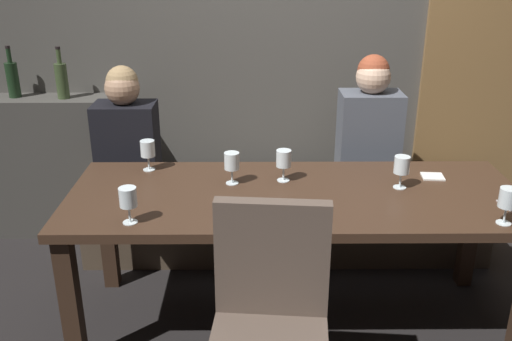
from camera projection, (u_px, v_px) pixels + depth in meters
ground at (292, 319)px, 2.99m from camera, size 9.00×9.00×0.00m
back_wall_tiled at (285, 5)px, 3.57m from camera, size 6.00×0.12×3.00m
arched_door at (497, 28)px, 3.56m from camera, size 0.90×0.05×2.55m
back_counter at (53, 166)px, 3.77m from camera, size 1.10×0.28×0.95m
dining_table at (295, 209)px, 2.75m from camera, size 2.20×0.84×0.74m
banquette_bench at (285, 221)px, 3.56m from camera, size 2.50×0.44×0.45m
chair_near_side at (270, 315)px, 2.11m from camera, size 0.48×0.48×0.98m
diner_redhead at (126, 135)px, 3.31m from camera, size 0.36×0.24×0.77m
diner_bearded at (369, 128)px, 3.34m from camera, size 0.36×0.24×0.83m
wine_bottle_dark_red at (13, 78)px, 3.55m from camera, size 0.08×0.08×0.33m
wine_bottle_pale_label at (62, 80)px, 3.52m from camera, size 0.08×0.08×0.33m
wine_glass_end_left at (148, 149)px, 2.95m from camera, size 0.08×0.08×0.16m
wine_glass_center_front at (128, 198)px, 2.38m from camera, size 0.08×0.08×0.16m
wine_glass_center_back at (284, 160)px, 2.81m from camera, size 0.08×0.08×0.16m
wine_glass_near_left at (402, 166)px, 2.73m from camera, size 0.08×0.08×0.16m
wine_glass_end_right at (232, 163)px, 2.78m from camera, size 0.08×0.08×0.16m
wine_glass_far_left at (508, 200)px, 2.38m from camera, size 0.08×0.08×0.16m
fork_on_table at (508, 208)px, 2.55m from camera, size 0.05×0.17×0.01m
folded_napkin at (433, 176)px, 2.90m from camera, size 0.12×0.11×0.01m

